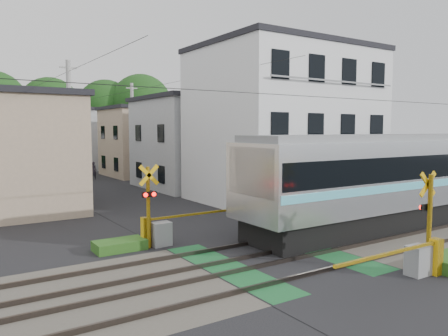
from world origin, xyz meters
TOP-DOWN VIEW (x-y plane):
  - ground at (0.00, 0.00)m, footprint 120.00×120.00m
  - track_bed at (0.00, 0.00)m, footprint 120.00×120.00m
  - crossing_signal_near at (2.59, -3.65)m, footprint 4.74×0.65m
  - crossing_signal_far at (-2.59, 3.65)m, footprint 4.74×0.65m
  - apartment_block at (8.50, 9.49)m, footprint 10.20×8.36m
  - houses_row at (0.25, 25.92)m, footprint 22.07×31.35m
  - tree_hill at (1.23, 47.88)m, footprint 40.00×13.91m
  - catenary at (6.00, 0.03)m, footprint 60.00×5.04m
  - utility_poles at (-1.05, 23.01)m, footprint 7.90×42.00m
  - pedestrian at (1.82, 26.82)m, footprint 0.65×0.50m
  - weed_patches at (1.76, -0.09)m, footprint 10.25×8.80m

SIDE VIEW (x-z plane):
  - ground at x=0.00m, z-range 0.00..0.00m
  - track_bed at x=0.00m, z-range -0.03..0.11m
  - weed_patches at x=1.76m, z-range -0.02..0.38m
  - crossing_signal_near at x=2.59m, z-range -0.83..2.25m
  - crossing_signal_far at x=-2.59m, z-range -0.83..2.25m
  - pedestrian at x=1.82m, z-range 0.00..1.57m
  - houses_row at x=0.25m, z-range -0.16..6.64m
  - catenary at x=6.00m, z-range 0.20..7.20m
  - utility_poles at x=-1.05m, z-range 0.08..8.08m
  - apartment_block at x=8.50m, z-range 0.01..9.31m
  - tree_hill at x=1.23m, z-range -0.29..11.59m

